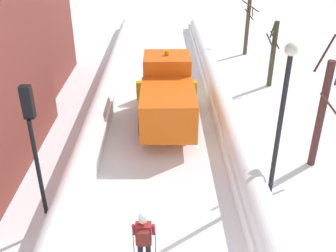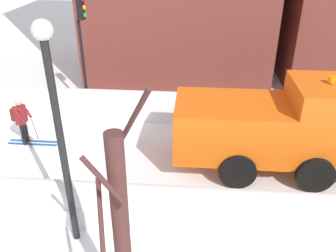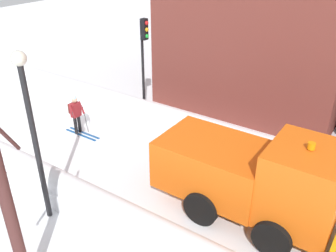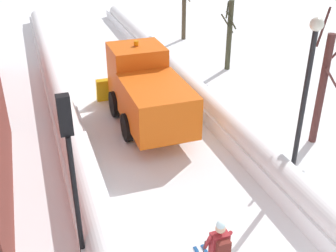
{
  "view_description": "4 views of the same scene",
  "coord_description": "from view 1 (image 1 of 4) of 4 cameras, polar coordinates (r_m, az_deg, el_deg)",
  "views": [
    {
      "loc": [
        0.01,
        -6.81,
        8.25
      ],
      "look_at": [
        0.22,
        5.56,
        1.74
      ],
      "focal_mm": 40.62,
      "sensor_mm": 36.0,
      "label": 1
    },
    {
      "loc": [
        9.94,
        6.68,
        6.57
      ],
      "look_at": [
        -0.15,
        5.83,
        1.11
      ],
      "focal_mm": 37.73,
      "sensor_mm": 36.0,
      "label": 2
    },
    {
      "loc": [
        8.95,
        11.92,
        7.86
      ],
      "look_at": [
        -1.11,
        5.1,
        1.39
      ],
      "focal_mm": 38.79,
      "sensor_mm": 36.0,
      "label": 3
    },
    {
      "loc": [
        -3.99,
        -5.73,
        8.07
      ],
      "look_at": [
        -0.09,
        5.52,
        1.71
      ],
      "focal_mm": 44.55,
      "sensor_mm": 36.0,
      "label": 4
    }
  ],
  "objects": [
    {
      "name": "bare_tree_mid",
      "position": [
        22.47,
        15.45,
        10.43
      ],
      "size": [
        0.72,
        0.93,
        3.73
      ],
      "color": "#393C29",
      "rests_on": "ground"
    },
    {
      "name": "bare_tree_far",
      "position": [
        28.17,
        11.87,
        14.86
      ],
      "size": [
        1.26,
        0.78,
        4.35
      ],
      "color": "#473C2B",
      "rests_on": "ground"
    },
    {
      "name": "snowbank_right",
      "position": [
        18.77,
        8.26,
        2.9
      ],
      "size": [
        1.1,
        36.0,
        1.03
      ],
      "color": "white",
      "rests_on": "ground"
    },
    {
      "name": "bare_tree_near",
      "position": [
        14.97,
        22.01,
        1.77
      ],
      "size": [
        1.11,
        1.08,
        4.99
      ],
      "color": "#4E2A27",
      "rests_on": "ground"
    },
    {
      "name": "skier",
      "position": [
        10.44,
        -3.67,
        -16.3
      ],
      "size": [
        0.62,
        1.8,
        1.81
      ],
      "color": "black",
      "rests_on": "ground"
    },
    {
      "name": "snowbank_left",
      "position": [
        18.76,
        -10.07,
        2.89
      ],
      "size": [
        1.1,
        36.0,
        1.11
      ],
      "color": "white",
      "rests_on": "ground"
    },
    {
      "name": "ground_plane",
      "position": [
        18.73,
        -0.89,
        1.62
      ],
      "size": [
        80.0,
        80.0,
        0.0
      ],
      "primitive_type": "plane",
      "color": "white"
    },
    {
      "name": "plow_truck",
      "position": [
        17.31,
        -0.09,
        4.72
      ],
      "size": [
        3.2,
        5.98,
        3.12
      ],
      "color": "orange",
      "rests_on": "ground"
    },
    {
      "name": "street_lamp",
      "position": [
        12.37,
        16.86,
        3.14
      ],
      "size": [
        0.4,
        0.4,
        5.29
      ],
      "color": "black",
      "rests_on": "ground"
    },
    {
      "name": "traffic_light_pole",
      "position": [
        10.89,
        -19.59,
        -1.28
      ],
      "size": [
        0.28,
        0.42,
        4.66
      ],
      "color": "black",
      "rests_on": "ground"
    }
  ]
}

